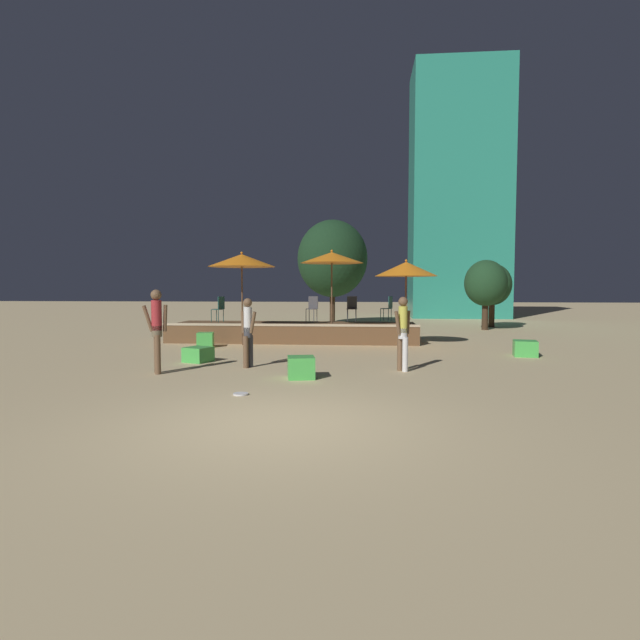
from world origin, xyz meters
TOP-DOWN VIEW (x-y plane):
  - ground_plane at (0.00, 0.00)m, footprint 120.00×120.00m
  - wooden_deck at (-1.32, 10.95)m, footprint 8.71×2.58m
  - patio_umbrella_0 at (-2.84, 9.46)m, footprint 2.22×2.22m
  - patio_umbrella_1 at (0.11, 9.89)m, footprint 2.10×2.10m
  - patio_umbrella_2 at (2.55, 9.59)m, footprint 2.03×2.03m
  - cube_seat_0 at (5.69, 7.46)m, footprint 0.72×0.72m
  - cube_seat_1 at (-3.07, 5.64)m, footprint 0.78×0.78m
  - cube_seat_2 at (-3.89, 8.76)m, footprint 0.58×0.58m
  - cube_seat_3 at (-0.12, 3.55)m, footprint 0.65×0.65m
  - person_0 at (-3.38, 3.84)m, footprint 0.51×0.32m
  - person_1 at (-1.57, 4.85)m, footprint 0.45×0.31m
  - person_2 at (2.08, 4.65)m, footprint 0.41×0.38m
  - bistro_chair_0 at (0.76, 11.14)m, footprint 0.40×0.40m
  - bistro_chair_1 at (-0.65, 10.98)m, footprint 0.42×0.43m
  - bistro_chair_2 at (-3.87, 10.31)m, footprint 0.44×0.43m
  - bistro_chair_3 at (2.08, 11.44)m, footprint 0.45×0.45m
  - frisbee_disc at (-0.99, 1.81)m, footprint 0.27×0.27m
  - background_tree_0 at (6.66, 16.30)m, footprint 1.89×1.89m
  - background_tree_1 at (7.37, 17.95)m, footprint 1.82×1.82m
  - background_tree_2 at (-0.45, 19.13)m, footprint 3.62×3.62m
  - distant_building at (7.19, 26.19)m, footprint 6.01×4.03m

SIDE VIEW (x-z plane):
  - ground_plane at x=0.00m, z-range 0.00..0.00m
  - frisbee_disc at x=-0.99m, z-range 0.00..0.03m
  - cube_seat_1 at x=-3.07m, z-range 0.00..0.38m
  - cube_seat_0 at x=5.69m, z-range 0.00..0.44m
  - cube_seat_3 at x=-0.12m, z-range 0.00..0.46m
  - cube_seat_2 at x=-3.89m, z-range 0.00..0.47m
  - wooden_deck at x=-1.32m, z-range -0.04..0.66m
  - person_1 at x=-1.57m, z-range 0.06..1.72m
  - person_2 at x=2.08m, z-range 0.07..1.78m
  - person_0 at x=-3.38m, z-range 0.11..1.98m
  - bistro_chair_0 at x=0.76m, z-range 0.80..1.70m
  - bistro_chair_1 at x=-0.65m, z-range 0.80..1.70m
  - bistro_chair_2 at x=-3.87m, z-range 0.80..1.70m
  - bistro_chair_3 at x=2.08m, z-range 0.80..1.70m
  - background_tree_1 at x=7.37m, z-range 0.51..3.58m
  - background_tree_0 at x=6.66m, z-range 0.52..3.68m
  - patio_umbrella_2 at x=2.55m, z-range 1.10..3.93m
  - patio_umbrella_0 at x=-2.84m, z-range 1.26..4.36m
  - patio_umbrella_1 at x=0.11m, z-range 1.32..4.50m
  - background_tree_2 at x=-0.45m, z-range 0.71..6.12m
  - distant_building at x=7.19m, z-range 0.00..15.78m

